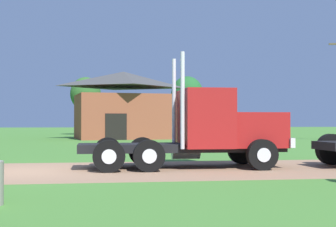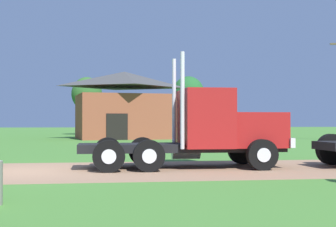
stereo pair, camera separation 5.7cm
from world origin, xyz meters
name	(u,v)px [view 1 (the left image)]	position (x,y,z in m)	size (l,w,h in m)	color
ground_plane	(24,172)	(0.00, 0.00, 0.00)	(200.00, 200.00, 0.00)	#457D30
dirt_track	(24,172)	(0.00, 0.00, 0.00)	(120.00, 6.17, 0.01)	#987255
truck_foreground_white	(210,131)	(6.13, 0.54, 1.27)	(7.10, 2.68, 3.84)	black
shed_building	(123,106)	(4.47, 27.37, 2.89)	(9.36, 7.39, 5.99)	brown
tree_mid	(86,94)	(0.79, 39.07, 4.59)	(3.42, 3.42, 6.51)	#513823
tree_right	(187,94)	(11.67, 35.06, 4.44)	(3.44, 3.44, 6.37)	#513823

